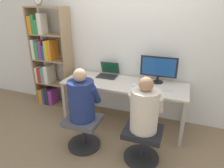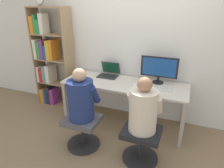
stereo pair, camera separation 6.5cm
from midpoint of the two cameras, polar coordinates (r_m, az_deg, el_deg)
ground_plane at (r=3.22m, az=1.88°, el=-13.97°), size 14.00×14.00×0.00m
wall_back at (r=3.36m, az=6.56°, el=11.80°), size 10.00×0.05×2.60m
desk at (r=3.17m, az=4.11°, el=-0.87°), size 1.95×0.68×0.73m
desktop_monitor at (r=3.16m, az=13.84°, el=4.19°), size 0.56×0.18×0.42m
laptop at (r=3.43m, az=-0.42°, el=3.07°), size 0.33×0.30×0.23m
keyboard at (r=3.00m, az=12.65°, el=-1.04°), size 0.46×0.15×0.03m
computer_mouse_by_keyboard at (r=3.03m, az=7.10°, el=-0.29°), size 0.07×0.10×0.04m
office_chair_left at (r=2.65m, az=9.01°, el=-16.03°), size 0.46×0.46×0.45m
office_chair_right at (r=2.87m, az=-7.71°, el=-12.69°), size 0.46×0.46×0.45m
person_at_monitor at (r=2.40m, az=9.72°, el=-6.92°), size 0.41×0.36×0.69m
person_at_laptop at (r=2.63m, az=-8.18°, el=-3.93°), size 0.42×0.37×0.70m
bookshelf at (r=3.94m, az=-17.12°, el=6.21°), size 0.72×0.31×1.85m
desk_clock at (r=3.73m, az=-19.51°, el=21.77°), size 0.17×0.03×0.19m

